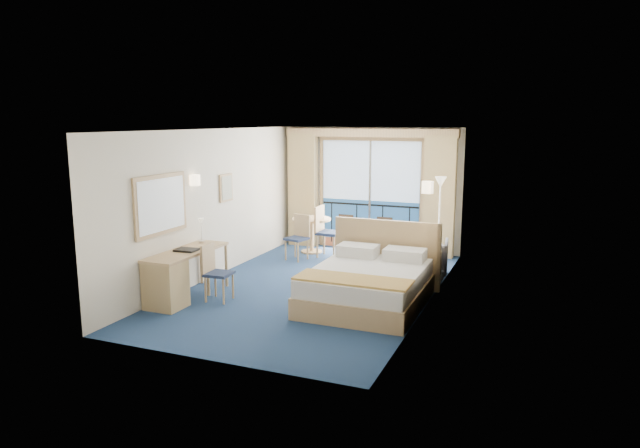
{
  "coord_description": "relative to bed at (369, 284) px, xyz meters",
  "views": [
    {
      "loc": [
        3.66,
        -8.75,
        2.88
      ],
      "look_at": [
        0.03,
        0.2,
        1.09
      ],
      "focal_mm": 32.0,
      "sensor_mm": 36.0,
      "label": 1
    }
  ],
  "objects": [
    {
      "name": "phone",
      "position": [
        0.58,
        1.38,
        0.31
      ],
      "size": [
        0.17,
        0.14,
        0.07
      ],
      "primitive_type": "cube",
      "rotation": [
        0.0,
        0.0,
        0.06
      ],
      "color": "white",
      "rests_on": "nightstand"
    },
    {
      "name": "desk",
      "position": [
        -2.83,
        -1.24,
        0.1
      ],
      "size": [
        0.57,
        1.67,
        0.78
      ],
      "color": "tan",
      "rests_on": "ground"
    },
    {
      "name": "round_table",
      "position": [
        -2.2,
        2.92,
        0.24
      ],
      "size": [
        0.84,
        0.84,
        0.75
      ],
      "color": "tan",
      "rests_on": "ground"
    },
    {
      "name": "wall_print",
      "position": [
        -3.1,
        0.92,
        1.27
      ],
      "size": [
        0.04,
        0.42,
        0.52
      ],
      "color": "tan",
      "rests_on": "room_walls"
    },
    {
      "name": "mirror",
      "position": [
        -3.1,
        -1.03,
        1.22
      ],
      "size": [
        0.05,
        1.25,
        0.95
      ],
      "color": "tan",
      "rests_on": "room_walls"
    },
    {
      "name": "folder",
      "position": [
        -2.82,
        -0.8,
        0.47
      ],
      "size": [
        0.36,
        0.28,
        0.03
      ],
      "primitive_type": "cube",
      "rotation": [
        0.0,
        0.0,
        0.05
      ],
      "color": "black",
      "rests_on": "desk"
    },
    {
      "name": "armchair",
      "position": [
        0.51,
        2.03,
        0.01
      ],
      "size": [
        0.82,
        0.84,
        0.68
      ],
      "primitive_type": "imported",
      "rotation": [
        0.0,
        0.0,
        3.28
      ],
      "color": "#484C58",
      "rests_on": "ground"
    },
    {
      "name": "nightstand",
      "position": [
        0.62,
        1.37,
        -0.03
      ],
      "size": [
        0.46,
        0.44,
        0.6
      ],
      "primitive_type": "cube",
      "color": "tan",
      "rests_on": "ground"
    },
    {
      "name": "desk_lamp",
      "position": [
        -2.95,
        -0.18,
        0.76
      ],
      "size": [
        0.11,
        0.11,
        0.4
      ],
      "color": "silver",
      "rests_on": "desk"
    },
    {
      "name": "pelmet",
      "position": [
        -1.13,
        3.57,
        2.25
      ],
      "size": [
        3.8,
        0.25,
        0.18
      ],
      "primitive_type": "cube",
      "color": "tan",
      "rests_on": "room_walls"
    },
    {
      "name": "floor",
      "position": [
        -1.13,
        0.47,
        -0.33
      ],
      "size": [
        6.5,
        6.5,
        0.0
      ],
      "primitive_type": "plane",
      "color": "navy",
      "rests_on": "ground"
    },
    {
      "name": "sconce_right",
      "position": [
        0.81,
        0.32,
        1.52
      ],
      "size": [
        0.18,
        0.18,
        0.18
      ],
      "primitive_type": "cylinder",
      "color": "beige",
      "rests_on": "room_walls"
    },
    {
      "name": "table_chair_b",
      "position": [
        -2.21,
        2.25,
        0.19
      ],
      "size": [
        0.48,
        0.49,
        0.93
      ],
      "rotation": [
        0.0,
        0.0,
        -0.23
      ],
      "color": "#202C4B",
      "rests_on": "ground"
    },
    {
      "name": "room_walls",
      "position": [
        -1.13,
        0.47,
        1.45
      ],
      "size": [
        4.04,
        6.54,
        2.72
      ],
      "color": "beige",
      "rests_on": "ground"
    },
    {
      "name": "bed",
      "position": [
        0.0,
        0.0,
        0.0
      ],
      "size": [
        1.86,
        2.22,
        1.17
      ],
      "color": "tan",
      "rests_on": "ground"
    },
    {
      "name": "sconce_left",
      "position": [
        -3.07,
        -0.13,
        1.52
      ],
      "size": [
        0.18,
        0.18,
        0.18
      ],
      "primitive_type": "cylinder",
      "color": "beige",
      "rests_on": "room_walls"
    },
    {
      "name": "floor_lamp",
      "position": [
        0.57,
        2.8,
        1.01
      ],
      "size": [
        0.25,
        0.25,
        1.77
      ],
      "color": "silver",
      "rests_on": "ground"
    },
    {
      "name": "balcony_door",
      "position": [
        -1.14,
        3.69,
        0.82
      ],
      "size": [
        2.36,
        0.03,
        2.52
      ],
      "color": "navy",
      "rests_on": "room_walls"
    },
    {
      "name": "curtain_right",
      "position": [
        0.42,
        3.54,
        0.95
      ],
      "size": [
        0.65,
        0.22,
        2.55
      ],
      "primitive_type": "cube",
      "color": "tan",
      "rests_on": "room_walls"
    },
    {
      "name": "table_chair_a",
      "position": [
        -1.8,
        2.67,
        0.28
      ],
      "size": [
        0.48,
        0.47,
        1.07
      ],
      "rotation": [
        0.0,
        0.0,
        1.55
      ],
      "color": "#202C4B",
      "rests_on": "ground"
    },
    {
      "name": "curtain_left",
      "position": [
        -2.68,
        3.54,
        0.95
      ],
      "size": [
        0.65,
        0.22,
        2.55
      ],
      "primitive_type": "cube",
      "color": "tan",
      "rests_on": "room_walls"
    },
    {
      "name": "desk_chair",
      "position": [
        -2.35,
        -0.74,
        0.19
      ],
      "size": [
        0.42,
        0.42,
        0.92
      ],
      "rotation": [
        0.0,
        0.0,
        1.63
      ],
      "color": "#202C4B",
      "rests_on": "ground"
    }
  ]
}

